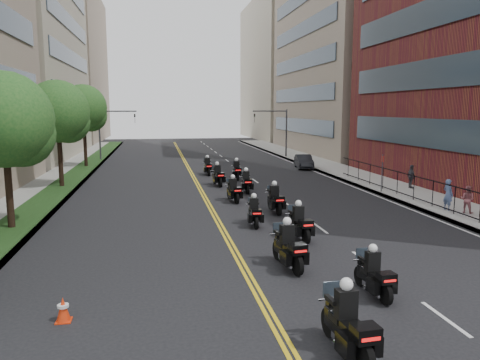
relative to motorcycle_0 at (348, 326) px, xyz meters
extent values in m
plane|color=black|center=(0.20, 1.35, -0.72)|extent=(160.00, 160.00, 0.00)
cube|color=gray|center=(12.20, 26.35, -0.65)|extent=(4.00, 90.00, 0.15)
cube|color=gray|center=(-11.80, 26.35, -0.65)|extent=(4.00, 90.00, 0.15)
cube|color=#1A3312|center=(-11.00, 26.35, -0.55)|extent=(2.00, 90.00, 0.04)
cube|color=#333F4C|center=(14.15, 18.35, 2.78)|extent=(0.12, 25.80, 1.80)
cube|color=#333F4C|center=(14.15, 18.35, 6.78)|extent=(0.12, 25.80, 1.80)
cube|color=#333F4C|center=(14.15, 18.35, 10.78)|extent=(0.12, 25.80, 1.80)
cube|color=gray|center=(21.70, 49.35, 14.28)|extent=(15.00, 28.00, 30.00)
cube|color=#333F4C|center=(14.15, 49.35, 2.78)|extent=(0.12, 24.08, 1.80)
cube|color=#333F4C|center=(14.15, 49.35, 6.78)|extent=(0.12, 24.08, 1.80)
cube|color=#333F4C|center=(14.15, 49.35, 10.78)|extent=(0.12, 24.08, 1.80)
cube|color=#333F4C|center=(14.15, 49.35, 14.78)|extent=(0.12, 24.08, 1.80)
cube|color=#A99C88|center=(21.70, 79.35, 12.28)|extent=(15.00, 28.00, 26.00)
cube|color=#333F4C|center=(-13.75, 49.35, 2.78)|extent=(0.12, 24.08, 1.80)
cube|color=#333F4C|center=(-13.75, 49.35, 6.78)|extent=(0.12, 24.08, 1.80)
cube|color=#333F4C|center=(-13.75, 49.35, 10.78)|extent=(0.12, 24.08, 1.80)
cube|color=#333F4C|center=(-13.75, 49.35, 14.78)|extent=(0.12, 24.08, 1.80)
cube|color=gray|center=(-21.80, 79.35, 12.28)|extent=(16.00, 28.00, 26.00)
cube|color=black|center=(11.20, 13.35, 0.88)|extent=(0.05, 28.00, 0.05)
cube|color=black|center=(11.20, 13.35, -0.42)|extent=(0.05, 28.00, 0.05)
cylinder|color=black|center=(-11.00, 13.35, 1.69)|extent=(0.32, 0.32, 4.83)
sphere|color=#1B521E|center=(-11.00, 13.35, 4.45)|extent=(4.40, 4.40, 4.40)
sphere|color=#1B521E|center=(-10.40, 13.75, 3.76)|extent=(3.08, 3.08, 3.08)
cylinder|color=black|center=(-11.00, 25.35, 1.83)|extent=(0.32, 0.32, 5.11)
sphere|color=#1B521E|center=(-11.00, 25.35, 4.75)|extent=(4.40, 4.40, 4.40)
sphere|color=#1B521E|center=(-10.40, 25.75, 4.02)|extent=(3.08, 3.08, 3.08)
cylinder|color=black|center=(-11.00, 37.35, 1.97)|extent=(0.32, 0.32, 5.39)
sphere|color=#1B521E|center=(-11.00, 37.35, 5.05)|extent=(4.40, 4.40, 4.40)
sphere|color=#1B521E|center=(-10.40, 37.75, 4.28)|extent=(3.08, 3.08, 3.08)
cylinder|color=#3F3F44|center=(10.70, 43.35, 2.08)|extent=(0.18, 0.18, 5.60)
cylinder|color=#3F3F44|center=(8.70, 43.35, 4.68)|extent=(4.00, 0.14, 0.14)
imported|color=black|center=(6.90, 43.35, 3.88)|extent=(0.16, 0.20, 1.00)
cylinder|color=#3F3F44|center=(-10.30, 43.35, 2.08)|extent=(0.18, 0.18, 5.60)
cylinder|color=#3F3F44|center=(-8.30, 43.35, 4.68)|extent=(4.00, 0.14, 0.14)
imported|color=black|center=(-6.50, 43.35, 3.88)|extent=(0.16, 0.20, 1.00)
cylinder|color=black|center=(0.05, -0.78, -0.35)|extent=(0.20, 0.75, 0.74)
cylinder|color=black|center=(-0.07, 0.96, -0.35)|extent=(0.20, 0.75, 0.74)
cube|color=black|center=(-0.01, 0.09, -0.05)|extent=(0.56, 1.50, 0.43)
cube|color=silver|center=(-0.01, 0.14, -0.30)|extent=(0.45, 0.63, 0.33)
cube|color=black|center=(0.05, -0.78, 0.21)|extent=(0.60, 0.49, 0.35)
cube|color=red|center=(0.07, -1.01, 0.19)|extent=(0.44, 0.06, 0.08)
cube|color=black|center=(-0.01, 0.14, 0.49)|extent=(0.50, 0.34, 0.67)
sphere|color=white|center=(-0.01, 0.15, 0.95)|extent=(0.32, 0.32, 0.32)
cylinder|color=black|center=(2.23, 2.50, -0.40)|extent=(0.17, 0.65, 0.65)
cylinder|color=black|center=(2.14, 4.02, -0.40)|extent=(0.17, 0.65, 0.65)
cube|color=black|center=(2.18, 3.26, -0.13)|extent=(0.48, 1.30, 0.38)
cube|color=silver|center=(2.18, 3.31, -0.35)|extent=(0.39, 0.54, 0.28)
cube|color=black|center=(2.23, 2.50, 0.09)|extent=(0.52, 0.43, 0.30)
cube|color=red|center=(2.24, 2.30, 0.07)|extent=(0.38, 0.05, 0.07)
cube|color=black|center=(2.18, 3.31, 0.34)|extent=(0.43, 0.29, 0.59)
sphere|color=white|center=(2.18, 3.32, 0.74)|extent=(0.28, 0.28, 0.28)
cylinder|color=black|center=(0.42, 5.29, -0.35)|extent=(0.25, 0.76, 0.74)
cylinder|color=black|center=(0.19, 7.02, -0.35)|extent=(0.25, 0.76, 0.74)
cube|color=black|center=(0.31, 6.16, -0.05)|extent=(0.65, 1.52, 0.44)
cube|color=silver|center=(0.30, 6.21, -0.30)|extent=(0.49, 0.65, 0.33)
cube|color=black|center=(0.42, 5.29, 0.22)|extent=(0.62, 0.53, 0.35)
cube|color=red|center=(0.45, 5.07, 0.19)|extent=(0.44, 0.09, 0.08)
cube|color=black|center=(0.30, 6.21, 0.50)|extent=(0.52, 0.37, 0.68)
sphere|color=white|center=(0.30, 6.22, 0.96)|extent=(0.32, 0.32, 0.32)
cylinder|color=black|center=(1.88, 8.85, -0.38)|extent=(0.21, 0.71, 0.70)
cylinder|color=black|center=(1.73, 10.48, -0.38)|extent=(0.21, 0.71, 0.70)
cube|color=black|center=(1.81, 9.66, -0.09)|extent=(0.55, 1.42, 0.41)
cube|color=silver|center=(1.80, 9.71, -0.32)|extent=(0.44, 0.60, 0.31)
cube|color=black|center=(1.88, 8.85, 0.16)|extent=(0.57, 0.48, 0.33)
cube|color=red|center=(1.90, 8.63, 0.14)|extent=(0.41, 0.07, 0.07)
cube|color=black|center=(1.80, 9.71, 0.42)|extent=(0.47, 0.33, 0.64)
sphere|color=white|center=(1.80, 9.72, 0.85)|extent=(0.30, 0.30, 0.30)
cylinder|color=black|center=(0.34, 11.67, -0.40)|extent=(0.17, 0.65, 0.64)
cylinder|color=black|center=(0.44, 13.17, -0.40)|extent=(0.17, 0.65, 0.64)
cube|color=black|center=(0.39, 12.42, -0.14)|extent=(0.47, 1.29, 0.38)
cube|color=silver|center=(0.39, 12.46, -0.36)|extent=(0.39, 0.54, 0.28)
cube|color=black|center=(0.34, 11.67, 0.09)|extent=(0.51, 0.42, 0.30)
cube|color=red|center=(0.33, 11.47, 0.07)|extent=(0.38, 0.05, 0.07)
cube|color=black|center=(0.39, 12.46, 0.33)|extent=(0.43, 0.29, 0.58)
sphere|color=white|center=(0.39, 12.47, 0.73)|extent=(0.27, 0.27, 0.27)
cylinder|color=black|center=(2.12, 14.20, -0.37)|extent=(0.17, 0.71, 0.71)
cylinder|color=black|center=(2.06, 15.86, -0.37)|extent=(0.17, 0.71, 0.71)
cube|color=black|center=(2.09, 15.03, -0.08)|extent=(0.48, 1.41, 0.42)
cube|color=silver|center=(2.09, 15.08, -0.32)|extent=(0.41, 0.58, 0.31)
cube|color=black|center=(2.12, 14.20, 0.17)|extent=(0.55, 0.45, 0.33)
cube|color=red|center=(2.13, 13.98, 0.15)|extent=(0.42, 0.04, 0.07)
cube|color=black|center=(2.09, 15.08, 0.44)|extent=(0.47, 0.31, 0.64)
sphere|color=white|center=(2.09, 15.09, 0.87)|extent=(0.30, 0.30, 0.30)
cylinder|color=black|center=(0.44, 17.70, -0.39)|extent=(0.22, 0.69, 0.67)
cylinder|color=black|center=(0.24, 19.28, -0.39)|extent=(0.22, 0.69, 0.67)
cube|color=black|center=(0.34, 18.49, -0.11)|extent=(0.58, 1.38, 0.40)
cube|color=silver|center=(0.33, 18.54, -0.34)|extent=(0.44, 0.59, 0.30)
cube|color=black|center=(0.44, 17.70, 0.13)|extent=(0.56, 0.48, 0.32)
cube|color=red|center=(0.46, 17.50, 0.11)|extent=(0.40, 0.08, 0.07)
cube|color=black|center=(0.33, 18.54, 0.39)|extent=(0.47, 0.33, 0.61)
sphere|color=white|center=(0.33, 18.55, 0.80)|extent=(0.29, 0.29, 0.29)
cylinder|color=black|center=(1.68, 20.66, -0.38)|extent=(0.18, 0.69, 0.69)
cylinder|color=black|center=(1.77, 22.27, -0.38)|extent=(0.18, 0.69, 0.69)
cube|color=black|center=(1.73, 21.47, -0.10)|extent=(0.49, 1.39, 0.40)
cube|color=silver|center=(1.73, 21.52, -0.33)|extent=(0.41, 0.58, 0.30)
cube|color=black|center=(1.68, 20.66, 0.15)|extent=(0.55, 0.45, 0.32)
cube|color=red|center=(1.67, 20.44, 0.13)|extent=(0.41, 0.05, 0.07)
cube|color=black|center=(1.73, 21.52, 0.41)|extent=(0.46, 0.31, 0.63)
sphere|color=white|center=(1.73, 21.53, 0.84)|extent=(0.29, 0.29, 0.29)
cylinder|color=black|center=(0.26, 23.83, -0.36)|extent=(0.23, 0.73, 0.72)
cylinder|color=black|center=(0.07, 25.51, -0.36)|extent=(0.23, 0.73, 0.72)
cube|color=black|center=(0.16, 24.67, -0.07)|extent=(0.60, 1.47, 0.42)
cube|color=silver|center=(0.16, 24.72, -0.31)|extent=(0.47, 0.62, 0.32)
cube|color=black|center=(0.26, 23.83, 0.19)|extent=(0.60, 0.50, 0.34)
cube|color=red|center=(0.29, 23.61, 0.17)|extent=(0.42, 0.08, 0.07)
cube|color=black|center=(0.16, 24.72, 0.46)|extent=(0.50, 0.35, 0.66)
sphere|color=white|center=(0.16, 24.73, 0.91)|extent=(0.31, 0.31, 0.31)
cylinder|color=black|center=(2.05, 26.63, -0.37)|extent=(0.18, 0.71, 0.70)
cylinder|color=black|center=(2.13, 28.29, -0.37)|extent=(0.18, 0.71, 0.70)
cube|color=black|center=(2.09, 27.46, -0.08)|extent=(0.50, 1.42, 0.41)
cube|color=silver|center=(2.09, 27.51, -0.32)|extent=(0.42, 0.59, 0.31)
cube|color=black|center=(2.05, 26.63, 0.17)|extent=(0.56, 0.46, 0.33)
cube|color=red|center=(2.04, 26.41, 0.15)|extent=(0.42, 0.05, 0.07)
cube|color=black|center=(2.09, 27.51, 0.44)|extent=(0.47, 0.31, 0.64)
sphere|color=white|center=(2.09, 27.52, 0.87)|extent=(0.30, 0.30, 0.30)
cylinder|color=black|center=(0.09, 29.71, -0.38)|extent=(0.16, 0.69, 0.69)
cylinder|color=black|center=(0.04, 31.34, -0.38)|extent=(0.16, 0.69, 0.69)
cube|color=black|center=(0.06, 30.52, -0.09)|extent=(0.47, 1.38, 0.41)
cube|color=silver|center=(0.06, 30.57, -0.33)|extent=(0.40, 0.57, 0.30)
cube|color=black|center=(0.09, 29.71, 0.15)|extent=(0.54, 0.44, 0.33)
cube|color=red|center=(0.10, 29.50, 0.13)|extent=(0.41, 0.04, 0.07)
cube|color=black|center=(0.06, 30.57, 0.41)|extent=(0.46, 0.30, 0.63)
sphere|color=white|center=(0.06, 30.58, 0.84)|extent=(0.29, 0.29, 0.29)
imported|color=black|center=(9.60, 33.18, -0.07)|extent=(1.99, 4.16, 1.31)
imported|color=#506493|center=(11.44, 13.31, 0.28)|extent=(0.53, 0.70, 1.72)
imported|color=#945057|center=(12.03, 12.47, 0.16)|extent=(0.87, 0.91, 1.47)
imported|color=#3A3A41|center=(13.26, 20.21, 0.25)|extent=(0.45, 0.98, 1.64)
cube|color=red|center=(-6.80, 3.02, -0.71)|extent=(0.41, 0.41, 0.03)
cone|color=red|center=(-6.80, 3.02, -0.39)|extent=(0.39, 0.39, 0.68)
cylinder|color=silver|center=(-6.80, 3.02, -0.29)|extent=(0.30, 0.30, 0.08)
camera|label=1|loc=(-4.21, -9.49, 4.93)|focal=35.00mm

